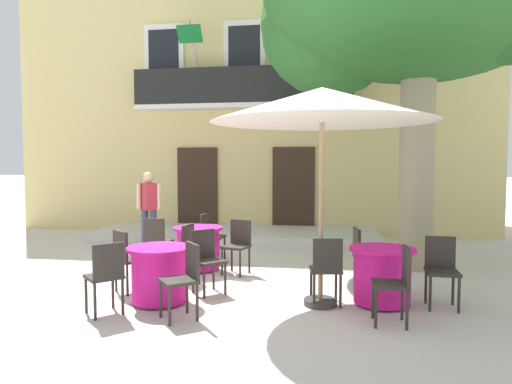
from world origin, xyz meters
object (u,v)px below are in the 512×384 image
at_px(cafe_chair_front_1, 106,273).
at_px(cafe_chair_middle_2, 182,248).
at_px(cafe_chair_middle_1, 157,239).
at_px(cafe_chair_front_2, 184,275).
at_px(cafe_chair_near_tree_0, 326,266).
at_px(cafe_chair_middle_0, 210,234).
at_px(cafe_chair_near_tree_3, 363,254).
at_px(cafe_umbrella, 322,106).
at_px(cafe_chair_near_tree_2, 441,266).
at_px(cafe_chair_front_0, 127,256).
at_px(pedestrian_near_entrance, 149,207).
at_px(cafe_table_middle, 198,248).
at_px(cafe_chair_front_3, 206,256).
at_px(cafe_table_near_tree, 382,275).
at_px(cafe_table_front, 160,274).
at_px(cafe_chair_middle_3, 238,243).
at_px(cafe_chair_near_tree_1, 397,280).

bearing_deg(cafe_chair_front_1, cafe_chair_middle_2, 77.40).
relative_size(cafe_chair_middle_1, cafe_chair_front_2, 1.00).
bearing_deg(cafe_chair_near_tree_0, cafe_chair_middle_0, 132.19).
xyz_separation_m(cafe_chair_near_tree_3, cafe_umbrella, (-0.61, -0.89, 2.08)).
relative_size(cafe_chair_near_tree_2, cafe_chair_middle_1, 1.00).
bearing_deg(cafe_chair_middle_2, cafe_chair_front_2, -70.87).
xyz_separation_m(cafe_chair_middle_2, cafe_chair_front_0, (-0.58, -0.77, 0.00)).
relative_size(cafe_chair_middle_0, cafe_chair_middle_1, 1.00).
xyz_separation_m(cafe_chair_middle_0, pedestrian_near_entrance, (-1.43, 0.51, 0.43)).
bearing_deg(cafe_table_middle, cafe_chair_front_0, -111.97).
bearing_deg(cafe_chair_middle_0, cafe_chair_near_tree_3, -29.10).
bearing_deg(cafe_chair_front_3, cafe_chair_front_0, -170.97).
bearing_deg(pedestrian_near_entrance, cafe_table_near_tree, -32.37).
height_order(cafe_chair_middle_1, cafe_umbrella, cafe_umbrella).
relative_size(cafe_chair_middle_0, cafe_chair_front_1, 1.00).
relative_size(cafe_chair_near_tree_3, cafe_chair_front_2, 1.00).
height_order(cafe_chair_near_tree_0, cafe_chair_front_1, same).
distance_m(cafe_chair_front_1, cafe_chair_front_3, 1.51).
xyz_separation_m(cafe_table_front, cafe_chair_front_3, (0.49, 0.57, 0.14)).
xyz_separation_m(cafe_table_middle, cafe_chair_middle_0, (0.00, 0.75, 0.14)).
relative_size(cafe_chair_middle_2, cafe_chair_front_0, 1.00).
relative_size(cafe_chair_near_tree_3, cafe_chair_middle_3, 1.00).
bearing_deg(cafe_chair_front_2, cafe_table_front, 134.01).
distance_m(cafe_chair_front_1, cafe_umbrella, 3.43).
relative_size(cafe_table_front, cafe_chair_front_0, 0.95).
bearing_deg(cafe_chair_middle_3, cafe_chair_front_2, -94.63).
height_order(cafe_chair_middle_1, pedestrian_near_entrance, pedestrian_near_entrance).
xyz_separation_m(cafe_table_near_tree, cafe_chair_middle_3, (-2.23, 1.38, 0.14)).
xyz_separation_m(cafe_chair_front_1, cafe_chair_front_3, (0.95, 1.17, 0.00)).
xyz_separation_m(cafe_chair_near_tree_1, pedestrian_near_entrance, (-4.47, 3.53, 0.43)).
height_order(cafe_table_front, cafe_chair_front_3, cafe_chair_front_3).
bearing_deg(cafe_chair_middle_2, cafe_chair_near_tree_0, -22.82).
relative_size(cafe_chair_front_0, cafe_chair_front_1, 1.00).
bearing_deg(cafe_table_near_tree, cafe_table_middle, 152.90).
bearing_deg(cafe_chair_front_1, cafe_chair_near_tree_2, 13.98).
xyz_separation_m(cafe_chair_near_tree_2, cafe_chair_middle_0, (-3.72, 2.23, 0.00)).
bearing_deg(cafe_chair_front_2, cafe_chair_middle_1, 117.99).
relative_size(cafe_table_near_tree, cafe_chair_near_tree_0, 0.95).
distance_m(cafe_chair_middle_3, cafe_chair_front_3, 1.22).
height_order(cafe_chair_near_tree_0, cafe_chair_near_tree_1, same).
xyz_separation_m(cafe_chair_near_tree_1, cafe_chair_middle_3, (-2.31, 2.13, 0.00)).
bearing_deg(cafe_chair_front_0, cafe_umbrella, -3.29).
bearing_deg(cafe_chair_middle_3, cafe_chair_near_tree_0, -46.40).
bearing_deg(cafe_chair_front_1, cafe_chair_front_2, 3.19).
height_order(cafe_chair_middle_0, cafe_chair_middle_2, same).
xyz_separation_m(cafe_chair_near_tree_3, cafe_chair_middle_1, (-3.53, 0.79, 0.00)).
distance_m(cafe_chair_near_tree_0, cafe_table_middle, 2.82).
bearing_deg(cafe_table_near_tree, cafe_chair_front_2, -158.79).
height_order(cafe_table_front, cafe_chair_front_1, cafe_chair_front_1).
xyz_separation_m(cafe_table_near_tree, cafe_chair_middle_2, (-3.01, 0.77, 0.14)).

